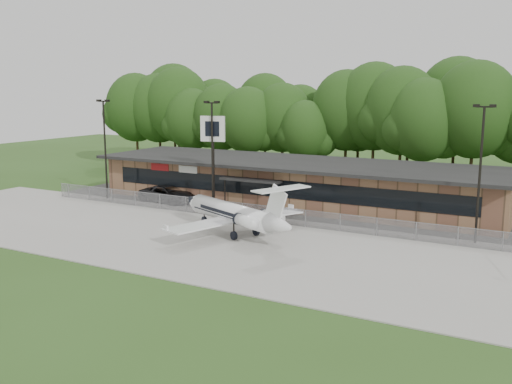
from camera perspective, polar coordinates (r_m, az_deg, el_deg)
The scene contains 12 objects.
ground at distance 37.44m, azimuth -11.63°, elevation -7.52°, with size 160.00×160.00×0.00m, color #2F4D1B.
apron at distance 43.57m, azimuth -4.83°, elevation -4.74°, with size 64.00×18.00×0.08m, color #9E9B93.
parking_lot at distance 53.27m, azimuth 1.98°, elevation -1.93°, with size 50.00×9.00×0.06m, color #383835.
terminal at distance 56.80m, azimuth 3.99°, elevation 1.02°, with size 41.00×11.65×4.30m.
fence at distance 49.21m, azimuth -0.36°, elevation -2.06°, with size 46.00×0.04×1.52m.
treeline at distance 72.98m, azimuth 10.01°, elevation 7.16°, with size 72.00×12.00×15.00m, color #193912, non-canonical shape.
light_pole_left at distance 60.24m, azimuth -14.87°, elevation 4.88°, with size 1.55×0.30×10.23m.
light_pole_mid at distance 52.20m, azimuth -4.39°, elevation 4.41°, with size 1.55×0.30×10.23m.
light_pole_right at distance 44.21m, azimuth 21.54°, elevation 2.64°, with size 1.55×0.30×10.23m.
business_jet at distance 44.34m, azimuth -2.05°, elevation -2.29°, with size 13.42×11.97×4.63m.
suv at distance 57.91m, azimuth -8.81°, elevation -0.22°, with size 2.84×6.15×1.71m, color #272729.
pole_sign at distance 52.44m, azimuth -4.34°, elevation 5.32°, with size 2.33×0.71×8.86m.
Camera 1 is at (23.25, -27.07, 11.34)m, focal length 40.00 mm.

